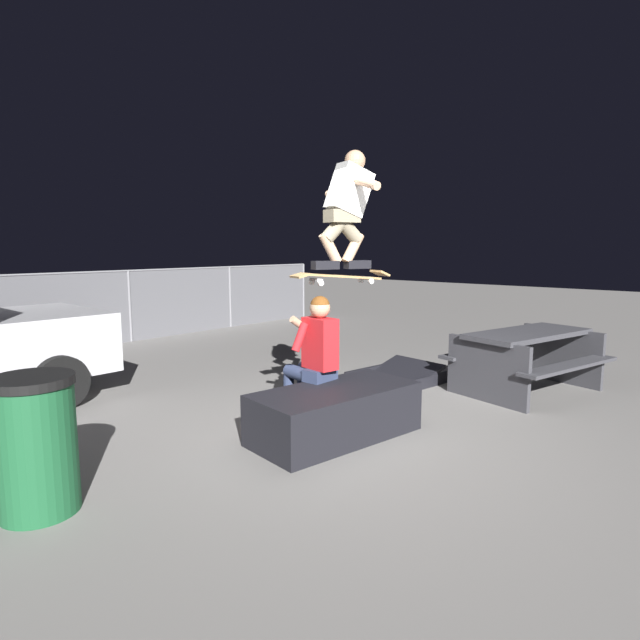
% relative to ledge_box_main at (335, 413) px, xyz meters
% --- Properties ---
extents(ground_plane, '(40.00, 40.00, 0.00)m').
position_rel_ledge_box_main_xyz_m(ground_plane, '(0.16, 0.06, -0.24)').
color(ground_plane, slate).
extents(ledge_box_main, '(1.69, 0.99, 0.47)m').
position_rel_ledge_box_main_xyz_m(ledge_box_main, '(0.00, 0.00, 0.00)').
color(ledge_box_main, black).
rests_on(ledge_box_main, ground).
extents(person_sitting_on_ledge, '(0.60, 0.78, 1.31)m').
position_rel_ledge_box_main_xyz_m(person_sitting_on_ledge, '(0.15, 0.41, 0.49)').
color(person_sitting_on_ledge, '#2D3856').
rests_on(person_sitting_on_ledge, ground).
extents(skateboard, '(1.03, 0.54, 0.13)m').
position_rel_ledge_box_main_xyz_m(skateboard, '(0.29, 0.17, 1.25)').
color(skateboard, '#AD8451').
extents(skater_airborne, '(0.63, 0.86, 1.12)m').
position_rel_ledge_box_main_xyz_m(skater_airborne, '(0.35, 0.15, 1.94)').
color(skater_airborne, black).
extents(kicker_ramp, '(1.15, 1.02, 0.32)m').
position_rel_ledge_box_main_xyz_m(kicker_ramp, '(2.05, 0.64, -0.18)').
color(kicker_ramp, black).
rests_on(kicker_ramp, ground).
extents(picnic_table_back, '(1.97, 1.71, 0.75)m').
position_rel_ledge_box_main_xyz_m(picnic_table_back, '(2.78, -0.78, 0.26)').
color(picnic_table_back, '#38383D').
rests_on(picnic_table_back, ground).
extents(trash_bin, '(0.54, 0.54, 0.94)m').
position_rel_ledge_box_main_xyz_m(trash_bin, '(-2.39, 0.63, 0.24)').
color(trash_bin, '#19512D').
rests_on(trash_bin, ground).
extents(fence_back, '(12.05, 0.05, 1.35)m').
position_rel_ledge_box_main_xyz_m(fence_back, '(0.16, 6.08, 0.48)').
color(fence_back, slate).
rests_on(fence_back, ground).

